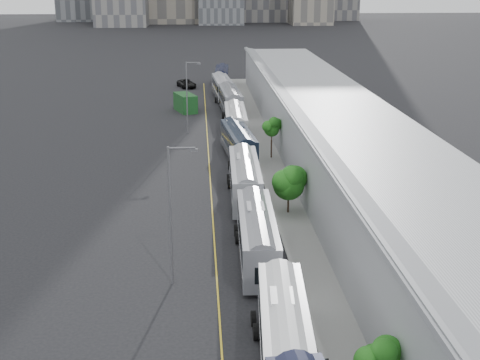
{
  "coord_description": "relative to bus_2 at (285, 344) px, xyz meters",
  "views": [
    {
      "loc": [
        -2.55,
        0.59,
        20.66
      ],
      "look_at": [
        1.04,
        58.29,
        3.0
      ],
      "focal_mm": 50.0,
      "sensor_mm": 36.0,
      "label": 1
    }
  ],
  "objects": [
    {
      "name": "sidewalk",
      "position": [
        7.15,
        22.64,
        -1.53
      ],
      "size": [
        10.0,
        170.0,
        0.12
      ],
      "primitive_type": "cube",
      "color": "gray",
      "rests_on": "ground"
    },
    {
      "name": "lane_line",
      "position": [
        -3.35,
        22.64,
        -1.58
      ],
      "size": [
        0.12,
        160.0,
        0.02
      ],
      "primitive_type": "cube",
      "color": "gold",
      "rests_on": "ground"
    },
    {
      "name": "depot",
      "position": [
        11.14,
        22.64,
        1.92
      ],
      "size": [
        12.45,
        160.4,
        7.2
      ],
      "color": "gray",
      "rests_on": "ground"
    },
    {
      "name": "bus_2",
      "position": [
        0.0,
        0.0,
        0.0
      ],
      "size": [
        3.47,
        13.06,
        3.77
      ],
      "rotation": [
        0.0,
        0.0,
        -0.07
      ],
      "color": "silver",
      "rests_on": "ground"
    },
    {
      "name": "bus_3",
      "position": [
        -0.21,
        14.84,
        0.03
      ],
      "size": [
        3.05,
        13.23,
        3.85
      ],
      "rotation": [
        0.0,
        0.0,
        -0.03
      ],
      "color": "slate",
      "rests_on": "ground"
    },
    {
      "name": "bus_4",
      "position": [
        -0.14,
        29.39,
        0.07
      ],
      "size": [
        3.09,
        13.55,
        3.94
      ],
      "rotation": [
        0.0,
        0.0,
        -0.03
      ],
      "color": "#91939A",
      "rests_on": "ground"
    },
    {
      "name": "bus_5",
      "position": [
        0.16,
        44.41,
        -0.0
      ],
      "size": [
        3.73,
        13.09,
        3.77
      ],
      "rotation": [
        0.0,
        0.0,
        0.09
      ],
      "color": "black",
      "rests_on": "ground"
    },
    {
      "name": "bus_6",
      "position": [
        0.44,
        55.65,
        0.06
      ],
      "size": [
        3.0,
        13.45,
        3.92
      ],
      "rotation": [
        0.0,
        0.0,
        -0.02
      ],
      "color": "silver",
      "rests_on": "ground"
    },
    {
      "name": "bus_7",
      "position": [
        0.55,
        72.31,
        0.07
      ],
      "size": [
        3.35,
        13.61,
        3.95
      ],
      "rotation": [
        0.0,
        0.0,
        0.05
      ],
      "color": "slate",
      "rests_on": "ground"
    },
    {
      "name": "bus_8",
      "position": [
        -0.23,
        85.48,
        0.03
      ],
      "size": [
        3.4,
        13.27,
        3.84
      ],
      "rotation": [
        0.0,
        0.0,
        0.06
      ],
      "color": "#B5B6C0",
      "rests_on": "ground"
    },
    {
      "name": "bus_9",
      "position": [
        0.22,
        100.47,
        -0.08
      ],
      "size": [
        3.21,
        12.42,
        3.59
      ],
      "rotation": [
        0.0,
        0.0,
        -0.06
      ],
      "color": "black",
      "rests_on": "ground"
    },
    {
      "name": "tree_1",
      "position": [
        3.99,
        -3.69,
        1.26
      ],
      "size": [
        1.9,
        1.9,
        3.83
      ],
      "color": "black",
      "rests_on": "ground"
    },
    {
      "name": "tree_2",
      "position": [
        3.52,
        25.08,
        1.59
      ],
      "size": [
        2.86,
        2.86,
        4.62
      ],
      "color": "black",
      "rests_on": "ground"
    },
    {
      "name": "tree_3",
      "position": [
        4.04,
        44.27,
        2.2
      ],
      "size": [
        1.8,
        1.8,
        4.74
      ],
      "color": "black",
      "rests_on": "ground"
    },
    {
      "name": "street_lamp_near",
      "position": [
        -6.32,
        11.22,
        4.05
      ],
      "size": [
        2.04,
        0.22,
        9.89
      ],
      "color": "#59595E",
      "rests_on": "ground"
    },
    {
      "name": "street_lamp_far",
      "position": [
        -5.83,
        58.27,
        3.98
      ],
      "size": [
        2.04,
        0.22,
        9.74
      ],
      "color": "#59595E",
      "rests_on": "ground"
    },
    {
      "name": "shipping_container",
      "position": [
        -6.54,
        73.65,
        -0.18
      ],
      "size": [
        3.99,
        5.98,
        2.82
      ],
      "primitive_type": "cube",
      "rotation": [
        0.0,
        0.0,
        0.32
      ],
      "color": "#134019",
      "rests_on": "ground"
    },
    {
      "name": "suv",
      "position": [
        -6.71,
        97.68,
        -0.8
      ],
      "size": [
        4.25,
        6.2,
        1.58
      ],
      "primitive_type": "imported",
      "rotation": [
        0.0,
        0.0,
        0.32
      ],
      "color": "black",
      "rests_on": "ground"
    }
  ]
}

